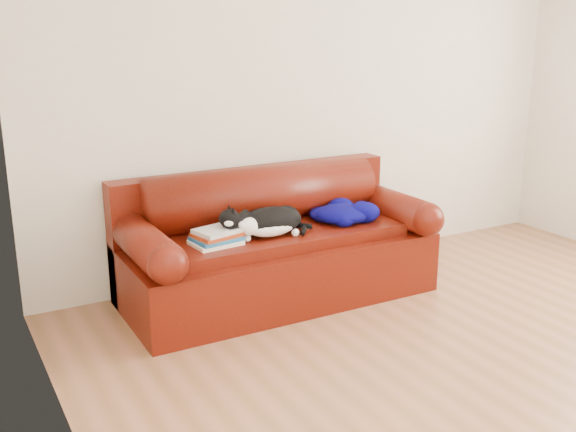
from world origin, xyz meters
name	(u,v)px	position (x,y,z in m)	size (l,w,h in m)	color
ground	(506,366)	(0.00, 0.00, 0.00)	(4.50, 4.50, 0.00)	brown
room_shell	(551,58)	(0.12, 0.02, 1.67)	(4.52, 4.02, 2.61)	beige
sofa_base	(278,264)	(-0.64, 1.49, 0.24)	(2.10, 0.90, 0.50)	#3F0207
sofa_back	(262,214)	(-0.64, 1.74, 0.54)	(2.10, 1.01, 0.88)	#3F0207
book_stack	(217,237)	(-1.14, 1.37, 0.55)	(0.32, 0.27, 0.10)	white
cat	(269,223)	(-0.77, 1.37, 0.59)	(0.67, 0.30, 0.24)	black
blanket	(344,212)	(-0.16, 1.42, 0.56)	(0.48, 0.43, 0.15)	#05023F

